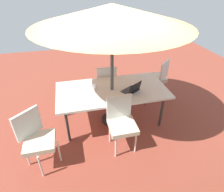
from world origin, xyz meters
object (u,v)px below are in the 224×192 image
(patio_umbrella, at_px, (112,16))
(chair_north, at_px, (122,121))
(laptop, at_px, (132,89))
(cup, at_px, (95,86))
(chair_southwest, at_px, (158,76))
(dining_table, at_px, (112,91))
(chair_south, at_px, (106,82))
(chair_northeast, at_px, (36,137))

(patio_umbrella, height_order, chair_north, patio_umbrella)
(laptop, relative_size, cup, 3.51)
(cup, bearing_deg, chair_southwest, -159.93)
(patio_umbrella, height_order, chair_southwest, patio_umbrella)
(patio_umbrella, relative_size, chair_north, 2.67)
(patio_umbrella, bearing_deg, laptop, 154.33)
(dining_table, distance_m, chair_southwest, 1.52)
(patio_umbrella, xyz_separation_m, chair_north, (-0.00, 0.71, -1.57))
(chair_southwest, bearing_deg, chair_north, 5.64)
(cup, bearing_deg, chair_south, -118.84)
(chair_southwest, distance_m, laptop, 1.35)
(dining_table, xyz_separation_m, cup, (0.32, -0.11, 0.11))
(patio_umbrella, height_order, cup, patio_umbrella)
(laptop, bearing_deg, chair_northeast, -12.48)
(dining_table, distance_m, cup, 0.36)
(patio_umbrella, relative_size, laptop, 6.51)
(patio_umbrella, height_order, laptop, patio_umbrella)
(patio_umbrella, relative_size, cup, 22.89)
(chair_northeast, distance_m, laptop, 1.86)
(dining_table, bearing_deg, chair_southwest, -151.72)
(laptop, bearing_deg, cup, -54.30)
(patio_umbrella, relative_size, chair_south, 2.67)
(chair_south, height_order, cup, chair_south)
(chair_south, relative_size, chair_southwest, 1.00)
(dining_table, xyz_separation_m, chair_north, (-0.00, 0.71, -0.18))
(laptop, height_order, cup, laptop)
(patio_umbrella, bearing_deg, chair_southwest, -151.72)
(laptop, bearing_deg, patio_umbrella, -57.19)
(chair_south, relative_size, chair_north, 1.00)
(chair_north, height_order, chair_southwest, same)
(chair_south, distance_m, chair_southwest, 1.31)
(chair_northeast, bearing_deg, chair_southwest, -12.23)
(patio_umbrella, xyz_separation_m, chair_southwest, (-1.33, -0.72, -1.57))
(chair_northeast, xyz_separation_m, chair_southwest, (-2.72, -1.49, 0.00))
(cup, bearing_deg, laptop, 157.22)
(dining_table, bearing_deg, patio_umbrella, 0.00)
(chair_northeast, bearing_deg, patio_umbrella, -11.85)
(chair_south, bearing_deg, cup, 62.64)
(chair_north, xyz_separation_m, laptop, (-0.35, -0.54, 0.27))
(dining_table, xyz_separation_m, chair_southwest, (-1.33, -0.72, -0.18))
(dining_table, distance_m, patio_umbrella, 1.39)
(patio_umbrella, bearing_deg, chair_south, -91.93)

